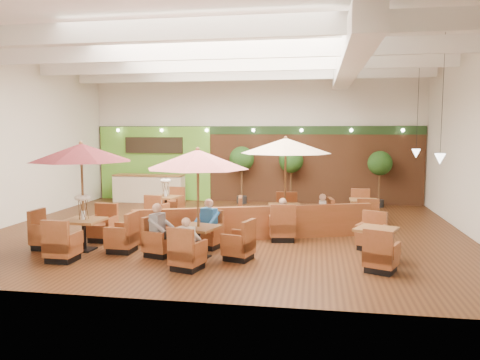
% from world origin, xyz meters
% --- Properties ---
extents(room, '(14.04, 14.00, 5.52)m').
position_xyz_m(room, '(0.25, 1.22, 3.63)').
color(room, '#381E0F').
rests_on(room, ground).
extents(service_counter, '(3.00, 0.75, 1.18)m').
position_xyz_m(service_counter, '(-4.40, 5.10, 0.58)').
color(service_counter, beige).
rests_on(service_counter, ground).
extents(booth_divider, '(6.43, 2.44, 0.94)m').
position_xyz_m(booth_divider, '(1.01, -1.06, 0.47)').
color(booth_divider, brown).
rests_on(booth_divider, ground).
extents(table_0, '(2.71, 2.71, 2.77)m').
position_xyz_m(table_0, '(-3.13, -2.95, 1.86)').
color(table_0, brown).
rests_on(table_0, ground).
extents(table_1, '(2.72, 2.72, 2.65)m').
position_xyz_m(table_1, '(-0.09, -3.17, 1.80)').
color(table_1, brown).
rests_on(table_1, ground).
extents(table_2, '(2.89, 2.89, 2.87)m').
position_xyz_m(table_2, '(1.74, -0.01, 1.93)').
color(table_2, brown).
rests_on(table_2, ground).
extents(table_3, '(0.99, 2.59, 1.52)m').
position_xyz_m(table_3, '(-2.56, 1.83, 0.49)').
color(table_3, brown).
rests_on(table_3, ground).
extents(table_4, '(1.14, 2.76, 0.96)m').
position_xyz_m(table_4, '(4.05, -2.64, 0.37)').
color(table_4, brown).
rests_on(table_4, ground).
extents(table_5, '(0.89, 2.63, 0.99)m').
position_xyz_m(table_5, '(4.19, 1.84, 0.38)').
color(table_5, brown).
rests_on(table_5, ground).
extents(topiary_0, '(1.03, 1.03, 2.38)m').
position_xyz_m(topiary_0, '(-0.43, 5.30, 1.78)').
color(topiary_0, black).
rests_on(topiary_0, ground).
extents(topiary_1, '(1.00, 1.00, 2.32)m').
position_xyz_m(topiary_1, '(1.61, 5.30, 1.73)').
color(topiary_1, black).
rests_on(topiary_1, ground).
extents(topiary_2, '(0.96, 0.96, 2.24)m').
position_xyz_m(topiary_2, '(5.11, 5.30, 1.67)').
color(topiary_2, black).
rests_on(topiary_2, ground).
extents(diner_0, '(0.37, 0.32, 0.71)m').
position_xyz_m(diner_0, '(-0.09, -4.14, 0.72)').
color(diner_0, white).
rests_on(diner_0, ground).
extents(diner_1, '(0.45, 0.42, 0.82)m').
position_xyz_m(diner_1, '(-0.09, -2.20, 0.77)').
color(diner_1, '#2968B2').
rests_on(diner_1, ground).
extents(diner_2, '(0.37, 0.43, 0.83)m').
position_xyz_m(diner_2, '(-1.06, -3.17, 0.77)').
color(diner_2, gray).
rests_on(diner_2, ground).
extents(diner_3, '(0.40, 0.36, 0.74)m').
position_xyz_m(diner_3, '(1.74, -1.06, 0.74)').
color(diner_3, '#2968B2').
rests_on(diner_3, ground).
extents(diner_4, '(0.28, 0.35, 0.73)m').
position_xyz_m(diner_4, '(2.79, -0.01, 0.73)').
color(diner_4, white).
rests_on(diner_4, ground).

